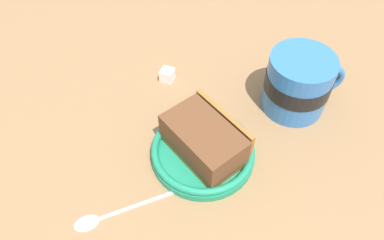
{
  "coord_description": "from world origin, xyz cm",
  "views": [
    {
      "loc": [
        -5.17,
        -28.03,
        41.19
      ],
      "look_at": [
        -6.05,
        3.55,
        3.0
      ],
      "focal_mm": 35.52,
      "sensor_mm": 36.0,
      "label": 1
    }
  ],
  "objects_px": {
    "cake_slice": "(205,136)",
    "tea_mug": "(299,82)",
    "small_plate": "(203,149)",
    "teaspoon": "(107,214)",
    "sugar_cube": "(167,75)"
  },
  "relations": [
    {
      "from": "small_plate",
      "to": "teaspoon",
      "type": "distance_m",
      "value": 0.14
    },
    {
      "from": "small_plate",
      "to": "sugar_cube",
      "type": "height_order",
      "value": "same"
    },
    {
      "from": "sugar_cube",
      "to": "tea_mug",
      "type": "bearing_deg",
      "value": -14.08
    },
    {
      "from": "tea_mug",
      "to": "sugar_cube",
      "type": "relative_size",
      "value": 5.89
    },
    {
      "from": "cake_slice",
      "to": "teaspoon",
      "type": "height_order",
      "value": "cake_slice"
    },
    {
      "from": "small_plate",
      "to": "tea_mug",
      "type": "bearing_deg",
      "value": 34.73
    },
    {
      "from": "cake_slice",
      "to": "tea_mug",
      "type": "bearing_deg",
      "value": 34.63
    },
    {
      "from": "tea_mug",
      "to": "teaspoon",
      "type": "height_order",
      "value": "tea_mug"
    },
    {
      "from": "cake_slice",
      "to": "tea_mug",
      "type": "relative_size",
      "value": 1.07
    },
    {
      "from": "cake_slice",
      "to": "teaspoon",
      "type": "distance_m",
      "value": 0.15
    },
    {
      "from": "sugar_cube",
      "to": "teaspoon",
      "type": "bearing_deg",
      "value": -103.36
    },
    {
      "from": "tea_mug",
      "to": "sugar_cube",
      "type": "bearing_deg",
      "value": 165.92
    },
    {
      "from": "cake_slice",
      "to": "teaspoon",
      "type": "bearing_deg",
      "value": -140.09
    },
    {
      "from": "teaspoon",
      "to": "tea_mug",
      "type": "bearing_deg",
      "value": 37.19
    },
    {
      "from": "small_plate",
      "to": "teaspoon",
      "type": "relative_size",
      "value": 1.02
    }
  ]
}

